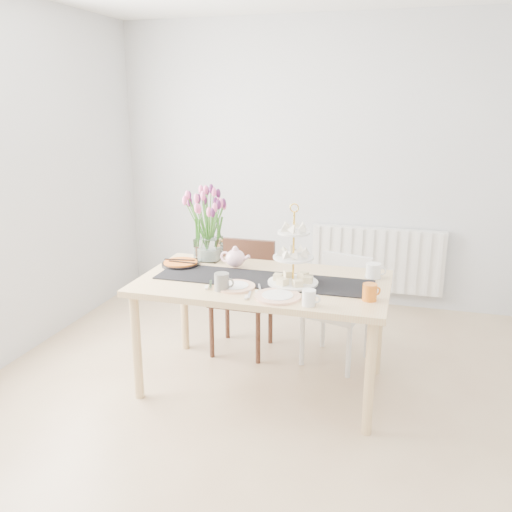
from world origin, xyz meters
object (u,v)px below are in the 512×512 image
(teapot, at_px, (235,258))
(plate_right, at_px, (278,296))
(cake_stand, at_px, (293,264))
(chair_brown, at_px, (245,287))
(chair_white, at_px, (340,301))
(mug_grey, at_px, (222,282))
(radiator, at_px, (377,260))
(dining_table, at_px, (263,291))
(tart_tin, at_px, (181,264))
(tulip_vase, at_px, (208,215))
(plate_left, at_px, (235,286))
(mug_white, at_px, (309,298))
(mug_orange, at_px, (370,292))
(cream_jug, at_px, (373,271))

(teapot, height_order, plate_right, teapot)
(cake_stand, bearing_deg, chair_brown, 130.48)
(chair_white, distance_m, mug_grey, 1.08)
(radiator, distance_m, dining_table, 1.85)
(dining_table, xyz_separation_m, tart_tin, (-0.64, 0.15, 0.09))
(chair_white, relative_size, tulip_vase, 1.27)
(teapot, bearing_deg, chair_white, 36.68)
(dining_table, relative_size, teapot, 7.31)
(cake_stand, distance_m, plate_right, 0.28)
(teapot, distance_m, plate_left, 0.42)
(tart_tin, bearing_deg, plate_left, -33.07)
(mug_white, bearing_deg, tulip_vase, 152.48)
(mug_orange, bearing_deg, mug_white, 169.84)
(cream_jug, relative_size, tart_tin, 0.37)
(chair_brown, height_order, cake_stand, cake_stand)
(cake_stand, bearing_deg, mug_grey, -150.75)
(radiator, xyz_separation_m, dining_table, (-0.62, -1.73, 0.22))
(dining_table, height_order, cream_jug, cream_jug)
(chair_brown, relative_size, chair_white, 1.07)
(teapot, xyz_separation_m, plate_right, (0.42, -0.49, -0.06))
(mug_white, bearing_deg, teapot, 148.93)
(chair_brown, relative_size, mug_white, 9.08)
(cake_stand, relative_size, cream_jug, 4.78)
(cake_stand, bearing_deg, cream_jug, 30.20)
(mug_grey, relative_size, mug_white, 1.17)
(dining_table, relative_size, cake_stand, 3.44)
(radiator, xyz_separation_m, plate_left, (-0.75, -1.92, 0.31))
(teapot, height_order, cream_jug, teapot)
(mug_grey, height_order, plate_right, mug_grey)
(tulip_vase, relative_size, mug_orange, 6.17)
(cream_jug, height_order, mug_orange, mug_orange)
(dining_table, bearing_deg, mug_white, -44.67)
(dining_table, bearing_deg, teapot, 140.94)
(chair_brown, distance_m, plate_right, 1.00)
(chair_brown, bearing_deg, tart_tin, -130.15)
(mug_grey, height_order, mug_white, mug_grey)
(tulip_vase, distance_m, cake_stand, 0.82)
(radiator, height_order, teapot, teapot)
(mug_white, distance_m, mug_orange, 0.37)
(dining_table, bearing_deg, chair_brown, 118.25)
(dining_table, xyz_separation_m, mug_white, (0.37, -0.36, 0.12))
(dining_table, xyz_separation_m, plate_left, (-0.13, -0.19, 0.08))
(dining_table, relative_size, cream_jug, 16.41)
(tart_tin, height_order, plate_right, tart_tin)
(teapot, xyz_separation_m, tart_tin, (-0.38, -0.06, -0.05))
(tulip_vase, bearing_deg, mug_orange, -23.80)
(teapot, relative_size, mug_white, 2.37)
(chair_brown, bearing_deg, cake_stand, -49.45)
(radiator, bearing_deg, chair_brown, -127.87)
(chair_brown, distance_m, mug_white, 1.17)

